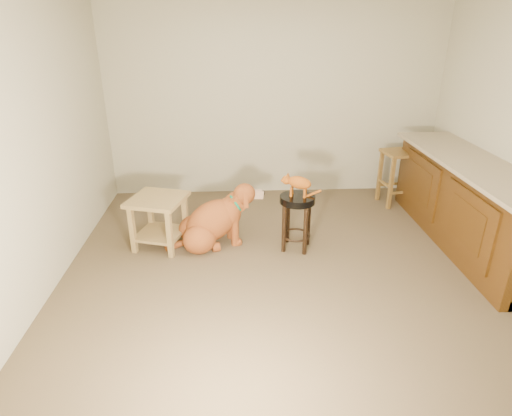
{
  "coord_description": "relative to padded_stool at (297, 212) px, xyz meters",
  "views": [
    {
      "loc": [
        -0.57,
        -3.8,
        2.27
      ],
      "look_at": [
        -0.34,
        0.34,
        0.45
      ],
      "focal_mm": 30.0,
      "sensor_mm": 36.0,
      "label": 1
    }
  ],
  "objects": [
    {
      "name": "golden_retriever",
      "position": [
        -0.89,
        0.13,
        -0.16
      ],
      "size": [
        1.1,
        0.64,
        0.71
      ],
      "rotation": [
        0.0,
        0.0,
        0.26
      ],
      "color": "brown",
      "rests_on": "ground"
    },
    {
      "name": "side_table",
      "position": [
        -1.47,
        0.13,
        -0.06
      ],
      "size": [
        0.68,
        0.68,
        0.57
      ],
      "rotation": [
        0.0,
        0.0,
        -0.29
      ],
      "color": "olive",
      "rests_on": "ground"
    },
    {
      "name": "cabinet_run",
      "position": [
        1.86,
        0.03,
        0.01
      ],
      "size": [
        0.7,
        2.56,
        0.94
      ],
      "color": "#482A0C",
      "rests_on": "ground"
    },
    {
      "name": "room_shell",
      "position": [
        -0.08,
        -0.27,
        1.25
      ],
      "size": [
        4.54,
        4.04,
        2.62
      ],
      "color": "#ABA78A",
      "rests_on": "ground"
    },
    {
      "name": "floor",
      "position": [
        -0.08,
        -0.27,
        -0.43
      ],
      "size": [
        4.5,
        4.0,
        0.01
      ],
      "primitive_type": "cube",
      "color": "brown",
      "rests_on": "ground"
    },
    {
      "name": "tabby_kitten",
      "position": [
        -0.01,
        0.0,
        0.32
      ],
      "size": [
        0.42,
        0.19,
        0.26
      ],
      "rotation": [
        0.0,
        0.0,
        -0.31
      ],
      "color": "#873F0D",
      "rests_on": "padded_stool"
    },
    {
      "name": "padded_stool",
      "position": [
        0.0,
        0.0,
        0.0
      ],
      "size": [
        0.39,
        0.39,
        0.61
      ],
      "rotation": [
        0.0,
        0.0,
        -0.31
      ],
      "color": "black",
      "rests_on": "ground"
    },
    {
      "name": "wood_stool",
      "position": [
        1.49,
        1.16,
        -0.05
      ],
      "size": [
        0.45,
        0.45,
        0.73
      ],
      "rotation": [
        0.0,
        0.0,
        0.16
      ],
      "color": "brown",
      "rests_on": "ground"
    }
  ]
}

